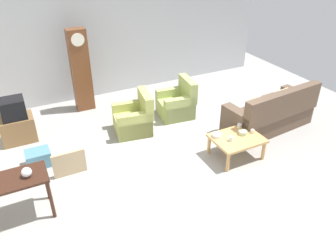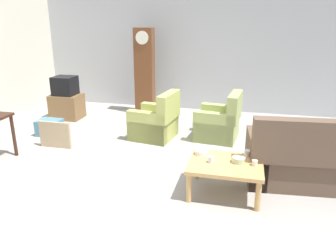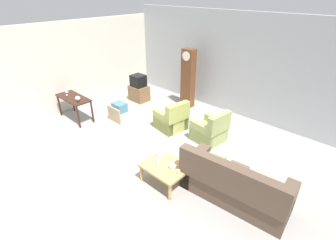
% 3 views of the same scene
% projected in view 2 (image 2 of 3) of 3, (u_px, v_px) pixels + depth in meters
% --- Properties ---
extents(ground_plane, '(10.40, 10.40, 0.00)m').
position_uv_depth(ground_plane, '(172.00, 170.00, 5.02)').
color(ground_plane, '#999691').
extents(garage_door_wall, '(8.40, 0.16, 3.20)m').
position_uv_depth(garage_door_wall, '(205.00, 45.00, 7.86)').
color(garage_door_wall, '#ADAFB5').
rests_on(garage_door_wall, ground_plane).
extents(couch_floral, '(2.17, 1.07, 1.04)m').
position_uv_depth(couch_floral, '(326.00, 162.00, 4.45)').
color(couch_floral, brown).
rests_on(couch_floral, ground_plane).
extents(armchair_olive_near, '(0.90, 0.87, 0.92)m').
position_uv_depth(armchair_olive_near, '(156.00, 123.00, 6.25)').
color(armchair_olive_near, tan).
rests_on(armchair_olive_near, ground_plane).
extents(armchair_olive_far, '(0.87, 0.84, 0.92)m').
position_uv_depth(armchair_olive_far, '(219.00, 124.00, 6.20)').
color(armchair_olive_far, '#A0AE62').
rests_on(armchair_olive_far, ground_plane).
extents(coffee_table_wood, '(0.96, 0.76, 0.44)m').
position_uv_depth(coffee_table_wood, '(225.00, 167.00, 4.24)').
color(coffee_table_wood, tan).
rests_on(coffee_table_wood, ground_plane).
extents(grandfather_clock, '(0.44, 0.30, 2.03)m').
position_uv_depth(grandfather_clock, '(145.00, 71.00, 7.68)').
color(grandfather_clock, brown).
rests_on(grandfather_clock, ground_plane).
extents(tv_stand_cabinet, '(0.68, 0.52, 0.56)m').
position_uv_depth(tv_stand_cabinet, '(67.00, 106.00, 7.49)').
color(tv_stand_cabinet, brown).
rests_on(tv_stand_cabinet, ground_plane).
extents(tv_crt, '(0.48, 0.44, 0.42)m').
position_uv_depth(tv_crt, '(65.00, 86.00, 7.34)').
color(tv_crt, black).
rests_on(tv_crt, tv_stand_cabinet).
extents(framed_picture_leaning, '(0.60, 0.05, 0.48)m').
position_uv_depth(framed_picture_leaning, '(55.00, 135.00, 5.80)').
color(framed_picture_leaning, tan).
rests_on(framed_picture_leaning, ground_plane).
extents(storage_box_blue, '(0.45, 0.37, 0.31)m').
position_uv_depth(storage_box_blue, '(50.00, 127.00, 6.45)').
color(storage_box_blue, teal).
rests_on(storage_box_blue, ground_plane).
extents(cup_white_porcelain, '(0.09, 0.09, 0.08)m').
position_uv_depth(cup_white_porcelain, '(247.00, 153.00, 4.42)').
color(cup_white_porcelain, white).
rests_on(cup_white_porcelain, coffee_table_wood).
extents(cup_blue_rimmed, '(0.08, 0.08, 0.09)m').
position_uv_depth(cup_blue_rimmed, '(211.00, 160.00, 4.21)').
color(cup_blue_rimmed, silver).
rests_on(cup_blue_rimmed, coffee_table_wood).
extents(cup_cream_tall, '(0.07, 0.07, 0.08)m').
position_uv_depth(cup_cream_tall, '(255.00, 163.00, 4.13)').
color(cup_cream_tall, beige).
rests_on(cup_cream_tall, coffee_table_wood).
extents(bowl_white_stacked, '(0.18, 0.18, 0.07)m').
position_uv_depth(bowl_white_stacked, '(202.00, 152.00, 4.47)').
color(bowl_white_stacked, white).
rests_on(bowl_white_stacked, coffee_table_wood).
extents(bowl_shallow_green, '(0.17, 0.17, 0.08)m').
position_uv_depth(bowl_shallow_green, '(239.00, 160.00, 4.21)').
color(bowl_shallow_green, '#B2C69E').
rests_on(bowl_shallow_green, coffee_table_wood).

